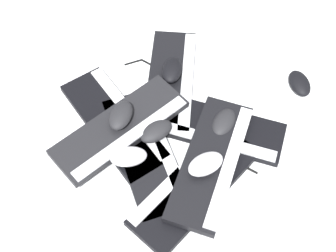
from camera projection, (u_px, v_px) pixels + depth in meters
The scene contains 16 objects.
ground_plane at pixel (160, 110), 1.53m from camera, with size 3.20×3.20×0.00m, color white.
keyboard_0 at pixel (146, 152), 1.43m from camera, with size 0.41×0.43×0.03m.
keyboard_1 at pixel (195, 186), 1.36m from camera, with size 0.46×0.25×0.03m.
keyboard_2 at pixel (213, 128), 1.48m from camera, with size 0.23×0.46×0.03m.
keyboard_3 at pixel (171, 81), 1.58m from camera, with size 0.46×0.31×0.03m.
keyboard_4 at pixel (115, 122), 1.49m from camera, with size 0.33×0.46×0.03m.
keyboard_5 at pixel (121, 128), 1.44m from camera, with size 0.46×0.29×0.03m.
keyboard_6 at pixel (212, 161), 1.37m from camera, with size 0.46×0.22×0.03m.
mouse_0 at pixel (300, 83), 1.57m from camera, with size 0.11×0.07×0.04m, color black.
mouse_1 at pixel (156, 131), 1.42m from camera, with size 0.11×0.07×0.04m, color black.
mouse_2 at pixel (128, 157), 1.38m from camera, with size 0.11×0.07×0.04m, color #B7B7BC.
mouse_3 at pixel (172, 70), 1.56m from camera, with size 0.11×0.07×0.04m, color black.
mouse_4 at pixel (121, 115), 1.42m from camera, with size 0.11×0.07×0.04m, color black.
mouse_5 at pixel (224, 122), 1.44m from camera, with size 0.11×0.07×0.04m, color black.
mouse_6 at pixel (206, 164), 1.33m from camera, with size 0.11×0.07×0.04m, color #B7B7BC.
cable_0 at pixel (184, 111), 1.52m from camera, with size 0.26×0.58×0.01m.
Camera 1 is at (0.77, 0.45, 1.24)m, focal length 50.00 mm.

